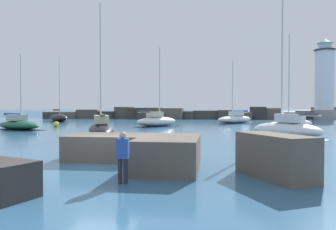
{
  "coord_description": "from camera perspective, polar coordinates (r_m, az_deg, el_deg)",
  "views": [
    {
      "loc": [
        3.95,
        -12.3,
        2.37
      ],
      "look_at": [
        -0.76,
        31.33,
        1.28
      ],
      "focal_mm": 35.0,
      "sensor_mm": 36.0,
      "label": 1
    }
  ],
  "objects": [
    {
      "name": "sailboat_moored_3",
      "position": [
        37.29,
        -24.6,
        -1.47
      ],
      "size": [
        6.55,
        5.01,
        7.85
      ],
      "color": "#195138",
      "rests_on": "ground"
    },
    {
      "name": "foreground_rocks",
      "position": [
        12.16,
        -9.81,
        -6.89
      ],
      "size": [
        12.39,
        8.67,
        1.46
      ],
      "color": "brown",
      "rests_on": "ground"
    },
    {
      "name": "mooring_buoy_far_side",
      "position": [
        21.29,
        -4.15,
        -4.23
      ],
      "size": [
        0.55,
        0.55,
        0.75
      ],
      "color": "yellow",
      "rests_on": "ground"
    },
    {
      "name": "person_on_rocks",
      "position": [
        10.26,
        -7.87,
        -6.89
      ],
      "size": [
        0.36,
        0.22,
        1.61
      ],
      "color": "#282833",
      "rests_on": "ground"
    },
    {
      "name": "sailboat_moored_2",
      "position": [
        55.28,
        -18.51,
        -0.42
      ],
      "size": [
        5.68,
        5.97,
        10.51
      ],
      "color": "black",
      "rests_on": "ground"
    },
    {
      "name": "sailboat_moored_6",
      "position": [
        26.09,
        -11.56,
        -2.36
      ],
      "size": [
        4.19,
        7.07,
        10.56
      ],
      "color": "black",
      "rests_on": "ground"
    },
    {
      "name": "mooring_buoy_orange_near",
      "position": [
        40.72,
        -18.92,
        -1.52
      ],
      "size": [
        0.67,
        0.67,
        0.87
      ],
      "color": "yellow",
      "rests_on": "ground"
    },
    {
      "name": "lighthouse",
      "position": [
        68.32,
        25.59,
        4.87
      ],
      "size": [
        4.58,
        4.58,
        15.16
      ],
      "color": "gray",
      "rests_on": "ground"
    },
    {
      "name": "open_sea_beyond",
      "position": [
        125.13,
        4.35,
        0.34
      ],
      "size": [
        400.0,
        116.0,
        0.01
      ],
      "color": "#235175",
      "rests_on": "ground"
    },
    {
      "name": "sailboat_moored_0",
      "position": [
        26.25,
        19.97,
        -2.28
      ],
      "size": [
        5.66,
        6.12,
        10.99
      ],
      "color": "white",
      "rests_on": "ground"
    },
    {
      "name": "ground_plane",
      "position": [
        13.14,
        -11.6,
        -9.01
      ],
      "size": [
        600.0,
        600.0,
        0.0
      ],
      "primitive_type": "plane",
      "color": "#336084"
    },
    {
      "name": "sailboat_moored_4",
      "position": [
        39.8,
        -2.0,
        -1.0
      ],
      "size": [
        5.5,
        5.84,
        9.62
      ],
      "color": "white",
      "rests_on": "ground"
    },
    {
      "name": "sailboat_moored_5",
      "position": [
        38.14,
        20.77,
        -1.26
      ],
      "size": [
        5.78,
        4.19,
        10.24
      ],
      "color": "white",
      "rests_on": "ground"
    },
    {
      "name": "breakwater_jetty",
      "position": [
        65.13,
        3.27,
        0.15
      ],
      "size": [
        57.07,
        6.64,
        2.4
      ],
      "color": "#383330",
      "rests_on": "ground"
    },
    {
      "name": "sailboat_moored_1",
      "position": [
        48.49,
        11.58,
        -0.64
      ],
      "size": [
        6.48,
        6.92,
        8.97
      ],
      "color": "silver",
      "rests_on": "ground"
    }
  ]
}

